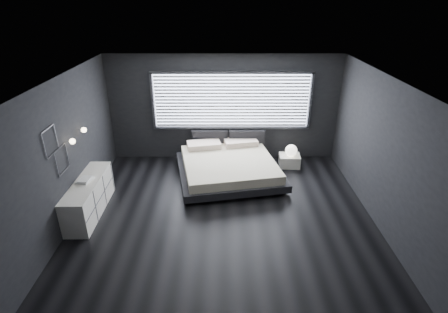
{
  "coord_description": "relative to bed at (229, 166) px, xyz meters",
  "views": [
    {
      "loc": [
        -0.01,
        -6.06,
        4.17
      ],
      "look_at": [
        0.0,
        0.85,
        0.9
      ],
      "focal_mm": 28.0,
      "sensor_mm": 36.0,
      "label": 1
    }
  ],
  "objects": [
    {
      "name": "book_stack",
      "position": [
        -2.91,
        -1.53,
        0.46
      ],
      "size": [
        0.3,
        0.36,
        0.07
      ],
      "color": "white",
      "rests_on": "dresser"
    },
    {
      "name": "wall_art_upper",
      "position": [
        -3.09,
        -2.14,
        1.56
      ],
      "size": [
        0.01,
        0.48,
        0.48
      ],
      "color": "#47474C",
      "rests_on": "ground"
    },
    {
      "name": "room",
      "position": [
        -0.11,
        -1.59,
        1.11
      ],
      "size": [
        6.04,
        6.0,
        2.8
      ],
      "color": "black",
      "rests_on": "ground"
    },
    {
      "name": "bed",
      "position": [
        0.0,
        0.0,
        0.0
      ],
      "size": [
        2.79,
        2.71,
        0.62
      ],
      "color": "black",
      "rests_on": "ground"
    },
    {
      "name": "dresser",
      "position": [
        -2.89,
        -1.54,
        0.07
      ],
      "size": [
        0.53,
        1.82,
        0.72
      ],
      "color": "white",
      "rests_on": "ground"
    },
    {
      "name": "sconce_near",
      "position": [
        -3.0,
        -1.54,
        1.31
      ],
      "size": [
        0.18,
        0.11,
        0.11
      ],
      "color": "silver",
      "rests_on": "ground"
    },
    {
      "name": "wall_art_lower",
      "position": [
        -3.09,
        -1.89,
        1.09
      ],
      "size": [
        0.01,
        0.48,
        0.48
      ],
      "color": "#47474C",
      "rests_on": "ground"
    },
    {
      "name": "sconce_far",
      "position": [
        -3.0,
        -0.94,
        1.31
      ],
      "size": [
        0.18,
        0.11,
        0.11
      ],
      "color": "silver",
      "rests_on": "ground"
    },
    {
      "name": "orb_lamp",
      "position": [
        1.62,
        0.54,
        0.17
      ],
      "size": [
        0.31,
        0.31,
        0.31
      ],
      "primitive_type": "sphere",
      "color": "white",
      "rests_on": "nightstand"
    },
    {
      "name": "window",
      "position": [
        0.09,
        1.1,
        1.32
      ],
      "size": [
        4.14,
        0.09,
        1.52
      ],
      "color": "white",
      "rests_on": "ground"
    },
    {
      "name": "headboard",
      "position": [
        0.01,
        1.05,
        0.28
      ],
      "size": [
        1.96,
        0.16,
        0.52
      ],
      "color": "black",
      "rests_on": "ground"
    },
    {
      "name": "nightstand",
      "position": [
        1.61,
        0.58,
        -0.13
      ],
      "size": [
        0.56,
        0.48,
        0.31
      ],
      "primitive_type": "cube",
      "rotation": [
        0.0,
        0.0,
        -0.07
      ],
      "color": "white",
      "rests_on": "ground"
    }
  ]
}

